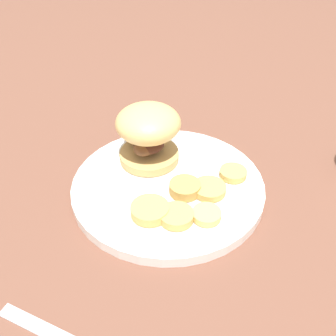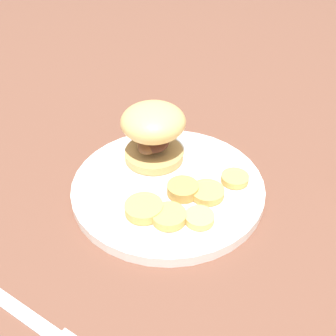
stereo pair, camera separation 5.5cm
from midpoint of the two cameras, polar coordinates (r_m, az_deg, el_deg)
name	(u,v)px [view 1 (the left image)]	position (r m, az deg, el deg)	size (l,w,h in m)	color
ground_plane	(168,191)	(0.58, -2.73, -3.41)	(4.00, 4.00, 0.00)	brown
dinner_plate	(168,186)	(0.57, -2.76, -2.68)	(0.28, 0.28, 0.02)	white
sandwich	(147,132)	(0.59, -5.70, 5.18)	(0.10, 0.12, 0.09)	tan
potato_round_0	(176,216)	(0.51, -1.93, -7.11)	(0.04, 0.04, 0.01)	tan
potato_round_1	(150,210)	(0.51, -5.72, -6.24)	(0.05, 0.05, 0.01)	tan
potato_round_2	(232,171)	(0.58, 6.68, -0.58)	(0.04, 0.04, 0.01)	tan
potato_round_3	(185,188)	(0.54, -0.42, -3.01)	(0.04, 0.04, 0.01)	tan
potato_round_4	(207,215)	(0.51, 2.55, -6.91)	(0.04, 0.04, 0.01)	#DBB766
potato_round_5	(209,189)	(0.55, 3.16, -3.15)	(0.05, 0.05, 0.01)	tan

